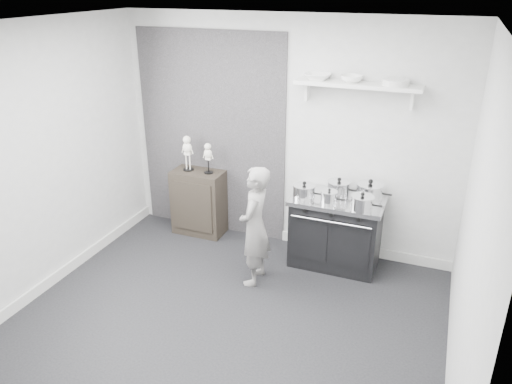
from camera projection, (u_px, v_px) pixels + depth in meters
ground at (223, 324)px, 4.74m from camera, size 4.00×4.00×0.00m
room_shell at (216, 155)px, 4.25m from camera, size 4.02×3.62×2.71m
wall_shelf at (358, 86)px, 5.11m from camera, size 1.30×0.26×0.24m
stove at (336, 231)px, 5.60m from camera, size 1.01×0.63×0.81m
side_cabinet at (199, 202)px, 6.31m from camera, size 0.64×0.37×0.83m
child at (255, 226)px, 5.17m from camera, size 0.34×0.49×1.31m
pot_front_left at (304, 191)px, 5.44m from camera, size 0.33×0.25×0.19m
pot_back_left at (339, 188)px, 5.52m from camera, size 0.34×0.26×0.20m
pot_back_right at (370, 191)px, 5.40m from camera, size 0.38×0.30×0.23m
pot_front_right at (362, 203)px, 5.15m from camera, size 0.33×0.24×0.19m
pot_front_center at (329, 197)px, 5.30m from camera, size 0.27×0.18×0.17m
skeleton_full at (187, 150)px, 6.09m from camera, size 0.14×0.09×0.51m
skeleton_torso at (208, 156)px, 6.01m from camera, size 0.12×0.08×0.44m
bowl_large at (318, 77)px, 5.22m from camera, size 0.28×0.28×0.07m
bowl_small at (351, 79)px, 5.10m from camera, size 0.23×0.23×0.07m
plate_stack at (396, 82)px, 4.96m from camera, size 0.26×0.26×0.06m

